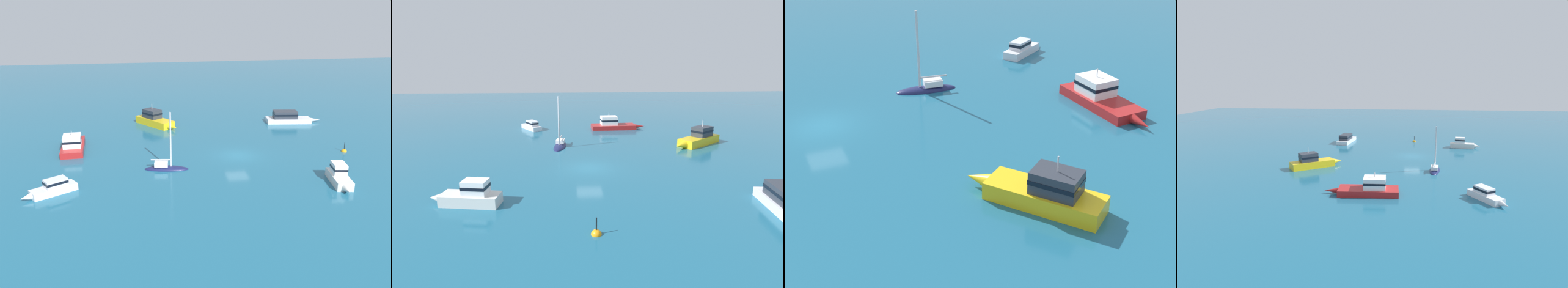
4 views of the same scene
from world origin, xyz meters
The scene contains 7 objects.
ground_plane centered at (0.00, 0.00, 0.00)m, with size 160.00×160.00×0.00m, color #1E607F.
sloop centered at (-2.98, 8.45, 0.19)m, with size 2.01×4.76×6.50m.
launch centered at (-7.49, 19.23, 0.56)m, with size 3.58×4.91×1.37m.
motor_cruiser centered at (4.94, 18.71, 0.72)m, with size 8.32×2.81×2.54m.
motor_cruiser_1 centered at (14.23, 8.38, 0.81)m, with size 7.07×5.71×3.02m.
powerboat centered at (-9.25, -7.72, 0.71)m, with size 5.36×2.21×1.88m.
channel_buoy centered at (-0.54, -12.59, 0.01)m, with size 0.65×0.65×1.42m.
Camera 2 is at (-2.28, -30.09, 10.02)m, focal length 29.99 mm.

